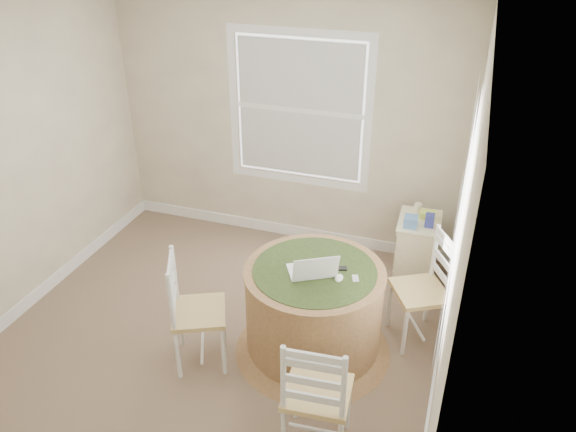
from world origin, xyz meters
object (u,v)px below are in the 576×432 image
(chair_left, at_px, (199,312))
(chair_near, at_px, (318,392))
(chair_right, at_px, (420,291))
(laptop, at_px, (312,270))
(corner_chest, at_px, (416,251))
(round_table, at_px, (314,307))

(chair_left, height_order, chair_near, same)
(chair_left, height_order, chair_right, same)
(chair_left, relative_size, laptop, 2.14)
(laptop, bearing_deg, chair_left, -6.34)
(corner_chest, bearing_deg, round_table, -119.95)
(round_table, relative_size, chair_near, 1.34)
(round_table, bearing_deg, chair_left, -172.65)
(round_table, bearing_deg, corner_chest, 43.26)
(round_table, distance_m, chair_near, 0.92)
(corner_chest, bearing_deg, chair_left, -133.91)
(corner_chest, bearing_deg, laptop, -119.17)
(chair_right, bearing_deg, laptop, -88.25)
(round_table, distance_m, laptop, 0.39)
(laptop, distance_m, corner_chest, 1.51)
(chair_right, height_order, corner_chest, chair_right)
(chair_left, xyz_separation_m, chair_near, (1.09, -0.48, 0.00))
(chair_near, distance_m, laptop, 0.94)
(laptop, bearing_deg, chair_right, -178.63)
(chair_near, bearing_deg, laptop, -75.49)
(chair_near, xyz_separation_m, corner_chest, (0.37, 2.10, -0.14))
(chair_left, distance_m, chair_near, 1.19)
(chair_near, distance_m, corner_chest, 2.14)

